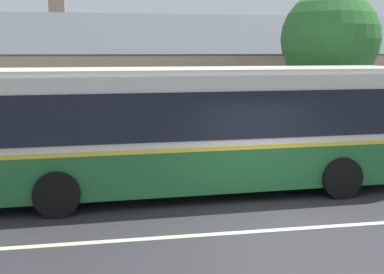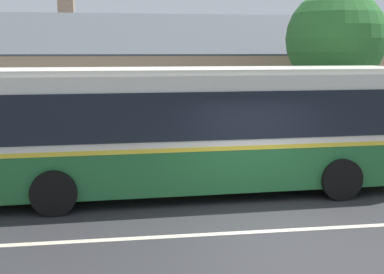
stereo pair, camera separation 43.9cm
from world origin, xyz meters
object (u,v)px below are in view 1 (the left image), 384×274
at_px(transit_bus, 189,127).
at_px(bench_down_street, 68,154).
at_px(bus_stop_sign, 368,112).
at_px(street_tree_primary, 327,42).

height_order(transit_bus, bench_down_street, transit_bus).
bearing_deg(transit_bus, bench_down_street, 141.35).
height_order(bench_down_street, bus_stop_sign, bus_stop_sign).
xyz_separation_m(bench_down_street, bus_stop_sign, (9.14, -0.41, 1.08)).
height_order(bench_down_street, street_tree_primary, street_tree_primary).
xyz_separation_m(transit_bus, street_tree_primary, (5.42, 3.96, 2.11)).
distance_m(transit_bus, street_tree_primary, 7.04).
xyz_separation_m(transit_bus, bus_stop_sign, (6.01, 2.09, -0.02)).
xyz_separation_m(bench_down_street, street_tree_primary, (8.54, 1.47, 3.21)).
bearing_deg(transit_bus, bus_stop_sign, 19.17).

